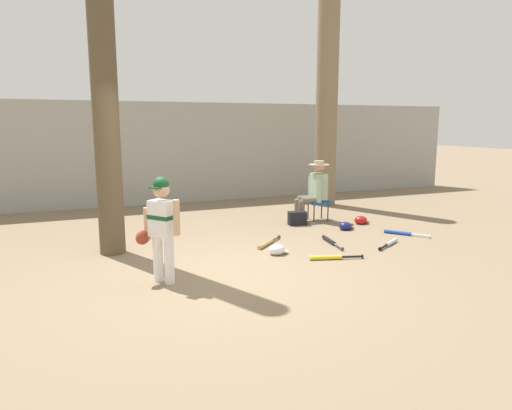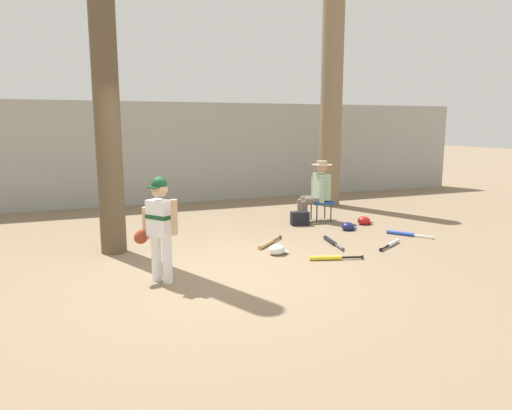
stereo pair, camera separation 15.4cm
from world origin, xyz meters
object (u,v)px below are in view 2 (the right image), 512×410
Objects in this scene: bat_black_composite at (331,242)px; bat_yellow_trainer at (330,258)px; handbag_beside_stool at (300,218)px; folding_stool at (321,203)px; bat_aluminum_silver at (392,244)px; seated_spectator at (317,189)px; batting_helmet_navy at (348,227)px; tree_near_player at (105,69)px; tree_behind_spectator at (331,106)px; bat_blue_youth at (404,234)px; bat_wood_tan at (268,244)px; batting_helmet_white at (277,250)px; batting_helmet_red at (364,221)px; young_ballplayer at (159,223)px.

bat_yellow_trainer is at bearing -121.97° from bat_black_composite.
handbag_beside_stool is 2.36m from bat_yellow_trainer.
bat_aluminum_silver is (0.08, -2.16, -0.33)m from folding_stool.
seated_spectator reaches higher than bat_black_composite.
folding_stool reaches higher than batting_helmet_navy.
bat_yellow_trainer is 2.00m from batting_helmet_navy.
tree_near_player reaches higher than tree_behind_spectator.
bat_aluminum_silver and bat_blue_youth have the same top height.
seated_spectator is at bearing -127.40° from tree_behind_spectator.
bat_wood_tan is (-2.47, 0.24, 0.00)m from bat_blue_youth.
bat_blue_youth is (0.82, -1.67, -0.61)m from seated_spectator.
batting_helmet_white is at bearing 137.03° from bat_yellow_trainer.
bat_yellow_trainer and bat_black_composite have the same top height.
seated_spectator is 1.10m from batting_helmet_red.
handbag_beside_stool is 1.94m from bat_blue_youth.
tree_behind_spectator is 2.73m from folding_stool.
batting_helmet_white is (-0.08, -0.53, 0.04)m from bat_wood_tan.
handbag_beside_stool reaches higher than bat_aluminum_silver.
bat_aluminum_silver and bat_yellow_trainer have the same top height.
seated_spectator is 2.26m from bat_aluminum_silver.
bat_yellow_trainer is 2.61× the size of batting_helmet_white.
bat_blue_youth is (4.37, 0.86, -0.71)m from young_ballplayer.
seated_spectator reaches higher than bat_yellow_trainer.
tree_behind_spectator is (5.15, 2.46, -0.35)m from tree_near_player.
batting_helmet_red is (0.56, 0.32, 0.00)m from batting_helmet_navy.
tree_behind_spectator is 4.18× the size of young_ballplayer.
bat_wood_tan is (1.90, 1.11, -0.71)m from young_ballplayer.
tree_behind_spectator is 3.28m from handbag_beside_stool.
tree_behind_spectator is 8.46× the size of bat_aluminum_silver.
tree_near_player is 21.55× the size of batting_helmet_navy.
bat_wood_tan is (-1.65, -1.43, -0.61)m from seated_spectator.
tree_near_player is 4.33m from bat_black_composite.
bat_yellow_trainer is at bearing -64.64° from bat_wood_tan.
tree_near_player is 2.56m from young_ballplayer.
seated_spectator is 1.12m from batting_helmet_navy.
young_ballplayer is at bearing -75.29° from tree_near_player.
bat_aluminum_silver is 1.61m from batting_helmet_red.
tree_behind_spectator reaches higher than folding_stool.
handbag_beside_stool is at bearing 132.26° from bat_blue_youth.
batting_helmet_red is at bearing 24.03° from young_ballplayer.
bat_black_composite is (3.33, -0.77, -2.65)m from tree_near_player.
young_ballplayer is 4.45m from folding_stool.
handbag_beside_stool is at bearing 108.95° from bat_aluminum_silver.
bat_blue_youth is at bearing -66.60° from folding_stool.
batting_helmet_white is (1.82, 0.58, -0.67)m from young_ballplayer.
bat_blue_youth is at bearing 22.84° from bat_yellow_trainer.
folding_stool reaches higher than batting_helmet_red.
tree_near_player is 4.78m from folding_stool.
tree_behind_spectator is 6.84× the size of bat_black_composite.
tree_near_player is 5.08m from bat_aluminum_silver.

